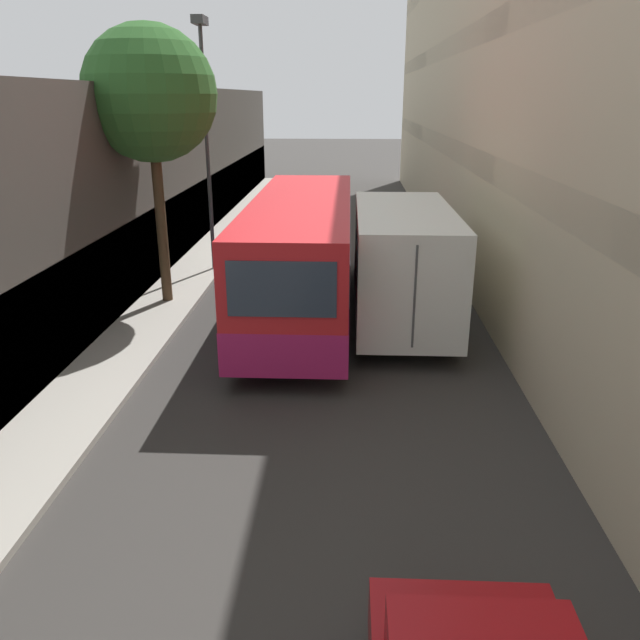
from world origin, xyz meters
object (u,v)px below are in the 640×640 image
Objects in this scene: box_truck at (400,255)px; street_lamp at (205,103)px; street_tree_left at (150,95)px; bus at (302,255)px.

box_truck is 1.07× the size of street_lamp.
street_tree_left is at bearing -99.83° from street_lamp.
box_truck is 1.14× the size of street_tree_left.
bus is at bearing -177.57° from box_truck.
box_truck is at bearing -34.51° from street_lamp.
street_lamp reaches higher than box_truck.
street_lamp is at bearing 145.49° from box_truck.
bus is 1.33× the size of street_lamp.
street_lamp is at bearing 80.17° from street_tree_left.
street_lamp reaches higher than bus.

